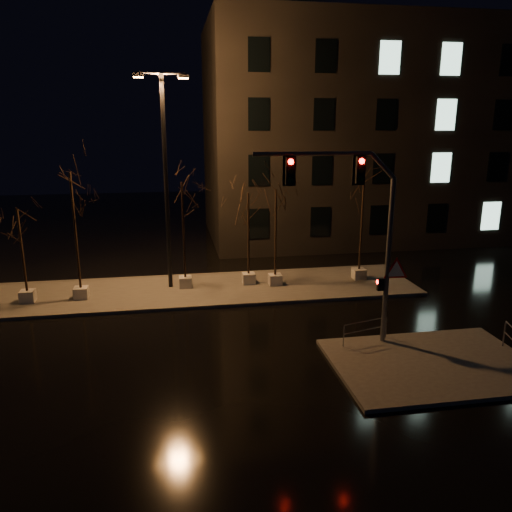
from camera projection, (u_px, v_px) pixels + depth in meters
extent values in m
plane|color=black|center=(212.00, 340.00, 19.71)|extent=(90.00, 90.00, 0.00)
cube|color=#4F4D46|center=(202.00, 290.00, 25.40)|extent=(22.00, 5.00, 0.15)
cube|color=#4F4D46|center=(432.00, 364.00, 17.57)|extent=(7.00, 5.00, 0.15)
cube|color=black|center=(377.00, 134.00, 37.19)|extent=(25.00, 12.00, 15.00)
cube|color=beige|center=(28.00, 296.00, 23.43)|extent=(0.65, 0.65, 0.55)
cylinder|color=black|center=(22.00, 251.00, 22.86)|extent=(0.11, 0.11, 3.84)
cube|color=beige|center=(81.00, 293.00, 23.90)|extent=(0.65, 0.65, 0.55)
cylinder|color=black|center=(75.00, 232.00, 23.13)|extent=(0.11, 0.11, 5.43)
cube|color=beige|center=(185.00, 282.00, 25.53)|extent=(0.65, 0.65, 0.55)
cylinder|color=black|center=(184.00, 231.00, 24.84)|extent=(0.11, 0.11, 4.82)
cube|color=beige|center=(249.00, 278.00, 26.13)|extent=(0.65, 0.65, 0.55)
cylinder|color=black|center=(248.00, 234.00, 25.52)|extent=(0.11, 0.11, 4.21)
cube|color=beige|center=(275.00, 279.00, 25.92)|extent=(0.65, 0.65, 0.55)
cylinder|color=black|center=(276.00, 233.00, 25.28)|extent=(0.11, 0.11, 4.42)
cube|color=beige|center=(359.00, 274.00, 26.92)|extent=(0.65, 0.65, 0.55)
cylinder|color=black|center=(362.00, 219.00, 26.15)|extent=(0.11, 0.11, 5.47)
cylinder|color=slate|center=(388.00, 263.00, 18.49)|extent=(0.19, 0.19, 6.25)
cylinder|color=slate|center=(313.00, 154.00, 17.11)|extent=(4.17, 0.34, 0.15)
cube|color=black|center=(360.00, 170.00, 17.46)|extent=(0.32, 0.24, 0.94)
cube|color=black|center=(290.00, 171.00, 17.17)|extent=(0.32, 0.24, 0.94)
cube|color=black|center=(380.00, 284.00, 18.68)|extent=(0.24, 0.20, 0.47)
cone|color=red|center=(396.00, 271.00, 18.56)|extent=(1.08, 0.08, 1.08)
sphere|color=#FF0C07|center=(395.00, 161.00, 17.53)|extent=(0.19, 0.19, 0.19)
cylinder|color=black|center=(166.00, 186.00, 24.32)|extent=(0.21, 0.21, 10.37)
cylinder|color=black|center=(161.00, 73.00, 22.98)|extent=(2.28, 0.38, 0.10)
cube|color=orange|center=(138.00, 76.00, 22.74)|extent=(0.55, 0.35, 0.21)
cube|color=orange|center=(183.00, 77.00, 23.31)|extent=(0.55, 0.35, 0.21)
cylinder|color=slate|center=(344.00, 336.00, 18.68)|extent=(0.04, 0.04, 0.80)
cylinder|color=slate|center=(386.00, 328.00, 19.47)|extent=(0.04, 0.04, 0.80)
cylinder|color=slate|center=(366.00, 321.00, 18.96)|extent=(1.91, 0.53, 0.04)
cylinder|color=slate|center=(365.00, 330.00, 19.05)|extent=(1.91, 0.53, 0.04)
cylinder|color=slate|center=(504.00, 334.00, 18.69)|extent=(0.05, 0.05, 0.95)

